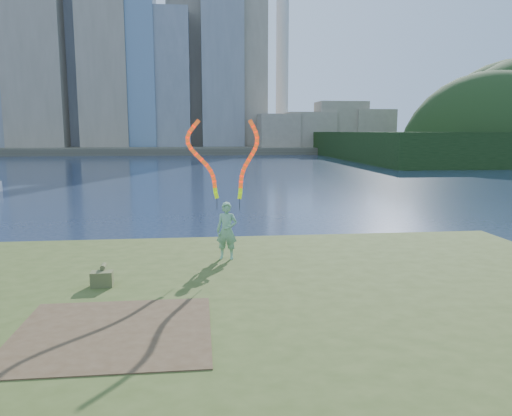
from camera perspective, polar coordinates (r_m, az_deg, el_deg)
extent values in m
plane|color=#18243D|center=(11.96, -2.60, -11.19)|extent=(320.00, 320.00, 0.00)
cube|color=#39491A|center=(9.59, -1.55, -15.43)|extent=(20.00, 18.00, 0.30)
cube|color=#39491A|center=(9.76, -1.71, -13.37)|extent=(17.00, 15.00, 0.30)
cube|color=#39491A|center=(9.86, -1.82, -11.59)|extent=(14.00, 12.00, 0.30)
cube|color=#47331E|center=(8.78, -16.02, -13.45)|extent=(3.20, 3.00, 0.02)
cube|color=#474234|center=(106.28, -6.12, 6.82)|extent=(320.00, 40.00, 1.20)
cylinder|color=silver|center=(117.69, 3.06, 21.56)|extent=(2.80, 2.80, 58.00)
imported|color=#207331|center=(12.87, -3.35, -2.62)|extent=(0.62, 0.49, 1.49)
cylinder|color=black|center=(12.91, -4.48, 0.49)|extent=(0.02, 0.02, 0.30)
cylinder|color=black|center=(12.78, -1.90, 0.43)|extent=(0.02, 0.02, 0.30)
cube|color=#484D28|center=(11.23, -17.19, -7.75)|extent=(0.46, 0.32, 0.32)
cylinder|color=#484D28|center=(11.38, -17.04, -6.40)|extent=(0.12, 0.31, 0.11)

